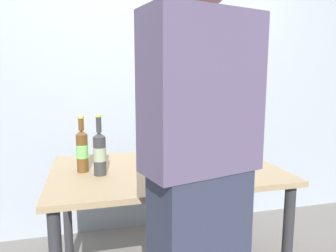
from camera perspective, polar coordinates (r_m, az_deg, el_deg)
The scene contains 6 objects.
desk at distance 1.91m, azimuth -0.52°, elevation -10.48°, with size 1.32×0.87×0.77m.
laptop at distance 2.04m, azimuth 2.97°, elevation -4.70°, with size 0.34×0.29×0.24m.
beer_bottle_dark at distance 1.83m, azimuth -15.40°, elevation -4.19°, with size 0.07×0.07×0.32m.
beer_bottle_green at distance 1.75m, azimuth -12.37°, elevation -4.72°, with size 0.07×0.07×0.33m.
person_figure at distance 1.18m, azimuth 5.83°, elevation -11.48°, with size 0.46×0.33×1.75m.
back_wall at distance 2.67m, azimuth -5.13°, elevation 8.79°, with size 6.00×0.10×2.60m, color #99A3AD.
Camera 1 is at (-0.43, -1.75, 1.30)m, focal length 33.40 mm.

